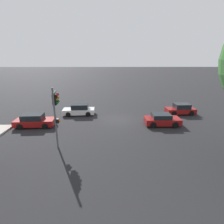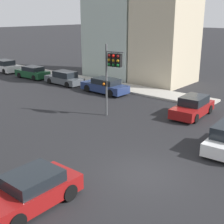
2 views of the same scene
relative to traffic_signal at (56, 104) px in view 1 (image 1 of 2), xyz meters
The scene contains 6 objects.
ground_plane 9.34m from the traffic_signal, 130.22° to the right, with size 300.00×300.00×0.00m, color black.
traffic_signal is the anchor object (origin of this frame).
crossing_car_0 11.72m from the traffic_signal, 156.11° to the right, with size 3.90×1.96×1.35m.
crossing_car_1 9.10m from the traffic_signal, 92.20° to the right, with size 4.24×2.01×1.48m.
crossing_car_2 16.86m from the traffic_signal, 148.21° to the right, with size 3.89×1.98×1.44m.
crossing_car_3 6.56m from the traffic_signal, 48.01° to the right, with size 4.33×2.02×1.45m.
Camera 1 is at (1.09, 20.53, 7.24)m, focal length 28.00 mm.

